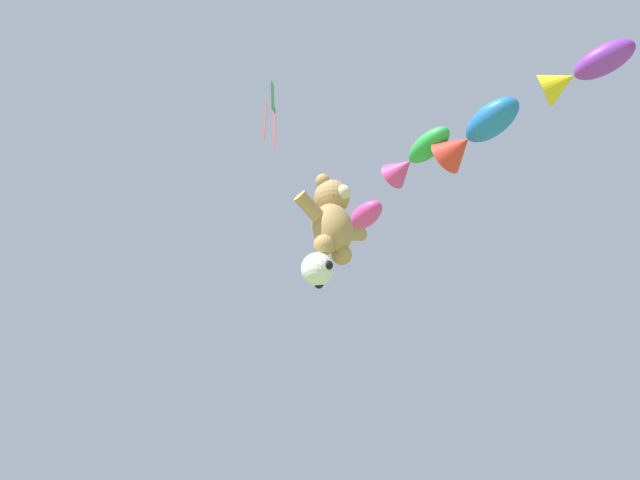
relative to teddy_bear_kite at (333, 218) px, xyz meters
The scene contains 7 objects.
teddy_bear_kite is the anchor object (origin of this frame).
soccer_ball_kite 1.65m from the teddy_bear_kite, 152.89° to the left, with size 0.86×0.85×0.79m.
fish_kite_magenta 3.86m from the teddy_bear_kite, 29.24° to the left, with size 1.41×2.53×0.99m.
fish_kite_emerald 4.16m from the teddy_bear_kite, 27.26° to the right, with size 1.32×2.55×0.96m.
fish_kite_cobalt 4.78m from the teddy_bear_kite, 52.51° to the right, with size 1.49×2.62×1.16m.
fish_kite_violet 6.62m from the teddy_bear_kite, 72.49° to the right, with size 0.96×1.95×0.86m.
diamond_kite 4.35m from the teddy_bear_kite, 154.29° to the left, with size 0.81×0.82×2.73m.
Camera 1 is at (-6.33, -0.52, 1.11)m, focal length 24.00 mm.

